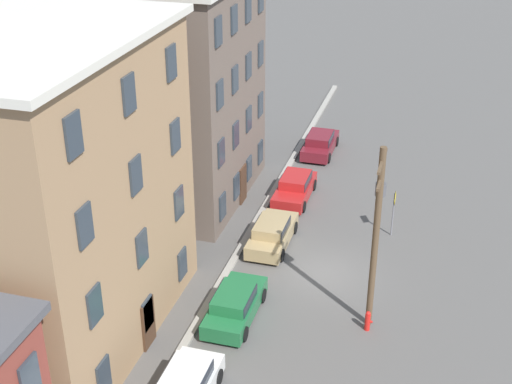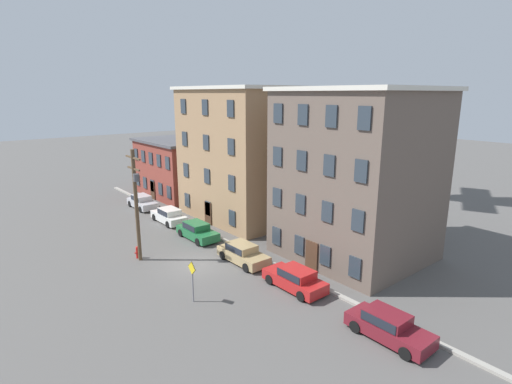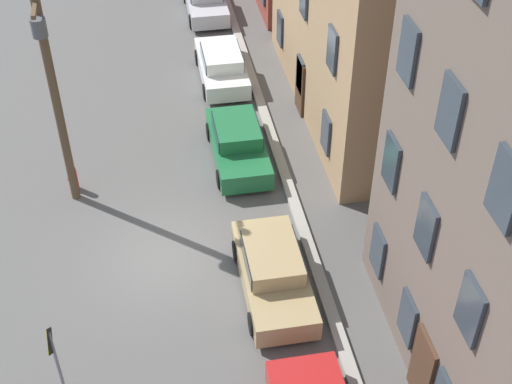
% 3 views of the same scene
% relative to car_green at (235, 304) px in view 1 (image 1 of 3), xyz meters
% --- Properties ---
extents(ground_plane, '(200.00, 200.00, 0.00)m').
position_rel_car_green_xyz_m(ground_plane, '(4.68, -3.05, -0.75)').
color(ground_plane, '#565451').
extents(kerb_strip, '(56.00, 0.36, 0.16)m').
position_rel_car_green_xyz_m(kerb_strip, '(4.68, 1.45, -0.67)').
color(kerb_strip, '#9E998E').
rests_on(kerb_strip, ground_plane).
extents(apartment_midblock, '(12.34, 9.75, 12.98)m').
position_rel_car_green_xyz_m(apartment_midblock, '(-2.73, 7.57, 5.76)').
color(apartment_midblock, '#9E7A56').
rests_on(apartment_midblock, ground_plane).
extents(apartment_far, '(10.39, 9.80, 12.78)m').
position_rel_car_green_xyz_m(apartment_far, '(10.79, 7.59, 5.66)').
color(apartment_far, '#66564C').
rests_on(apartment_far, ground_plane).
extents(car_green, '(4.40, 1.92, 1.43)m').
position_rel_car_green_xyz_m(car_green, '(0.00, 0.00, 0.00)').
color(car_green, '#1E6638').
rests_on(car_green, ground_plane).
extents(car_tan, '(4.40, 1.92, 1.43)m').
position_rel_car_green_xyz_m(car_tan, '(6.50, 0.02, 0.00)').
color(car_tan, tan).
rests_on(car_tan, ground_plane).
extents(car_red, '(4.40, 1.92, 1.43)m').
position_rel_car_green_xyz_m(car_red, '(11.99, 0.09, 0.00)').
color(car_red, '#B21E1E').
rests_on(car_red, ground_plane).
extents(car_maroon, '(4.40, 1.92, 1.43)m').
position_rel_car_green_xyz_m(car_maroon, '(18.86, -0.02, 0.00)').
color(car_maroon, maroon).
rests_on(car_maroon, ground_plane).
extents(caution_sign, '(0.86, 0.08, 2.64)m').
position_rel_car_green_xyz_m(caution_sign, '(9.25, -5.88, 0.99)').
color(caution_sign, slate).
rests_on(caution_sign, ground_plane).
extents(utility_pole, '(2.40, 0.44, 8.46)m').
position_rel_car_green_xyz_m(utility_pole, '(1.27, -5.77, 4.01)').
color(utility_pole, brown).
rests_on(utility_pole, ground_plane).
extents(fire_hydrant, '(0.24, 0.34, 0.96)m').
position_rel_car_green_xyz_m(fire_hydrant, '(0.78, -5.78, -0.27)').
color(fire_hydrant, red).
rests_on(fire_hydrant, ground_plane).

